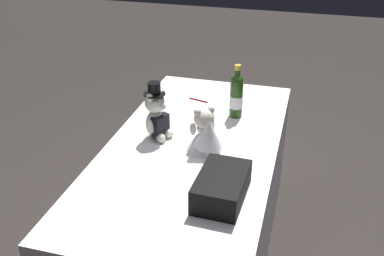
{
  "coord_description": "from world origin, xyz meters",
  "views": [
    {
      "loc": [
        1.9,
        0.52,
        1.92
      ],
      "look_at": [
        0.0,
        0.0,
        0.86
      ],
      "focal_mm": 42.54,
      "sensor_mm": 36.0,
      "label": 1
    }
  ],
  "objects_px": {
    "teddy_bear_bride": "(205,133)",
    "signing_pen": "(199,100)",
    "teddy_bear_groom": "(157,115)",
    "champagne_bottle": "(236,95)",
    "gift_case_black": "(222,187)"
  },
  "relations": [
    {
      "from": "champagne_bottle",
      "to": "gift_case_black",
      "type": "relative_size",
      "value": 0.97
    },
    {
      "from": "teddy_bear_groom",
      "to": "signing_pen",
      "type": "xyz_separation_m",
      "value": [
        -0.49,
        0.1,
        -0.12
      ]
    },
    {
      "from": "teddy_bear_bride",
      "to": "signing_pen",
      "type": "xyz_separation_m",
      "value": [
        -0.55,
        -0.18,
        -0.09
      ]
    },
    {
      "from": "teddy_bear_groom",
      "to": "teddy_bear_bride",
      "type": "bearing_deg",
      "value": 76.15
    },
    {
      "from": "champagne_bottle",
      "to": "gift_case_black",
      "type": "distance_m",
      "value": 0.78
    },
    {
      "from": "signing_pen",
      "to": "gift_case_black",
      "type": "height_order",
      "value": "gift_case_black"
    },
    {
      "from": "gift_case_black",
      "to": "teddy_bear_groom",
      "type": "bearing_deg",
      "value": -134.45
    },
    {
      "from": "teddy_bear_groom",
      "to": "champagne_bottle",
      "type": "xyz_separation_m",
      "value": [
        -0.35,
        0.35,
        0.0
      ]
    },
    {
      "from": "teddy_bear_groom",
      "to": "teddy_bear_bride",
      "type": "height_order",
      "value": "teddy_bear_groom"
    },
    {
      "from": "teddy_bear_bride",
      "to": "champagne_bottle",
      "type": "height_order",
      "value": "champagne_bottle"
    },
    {
      "from": "signing_pen",
      "to": "teddy_bear_bride",
      "type": "bearing_deg",
      "value": 17.57
    },
    {
      "from": "teddy_bear_bride",
      "to": "champagne_bottle",
      "type": "distance_m",
      "value": 0.42
    },
    {
      "from": "signing_pen",
      "to": "gift_case_black",
      "type": "relative_size",
      "value": 0.41
    },
    {
      "from": "teddy_bear_groom",
      "to": "signing_pen",
      "type": "distance_m",
      "value": 0.51
    },
    {
      "from": "champagne_bottle",
      "to": "signing_pen",
      "type": "xyz_separation_m",
      "value": [
        -0.14,
        -0.25,
        -0.12
      ]
    }
  ]
}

